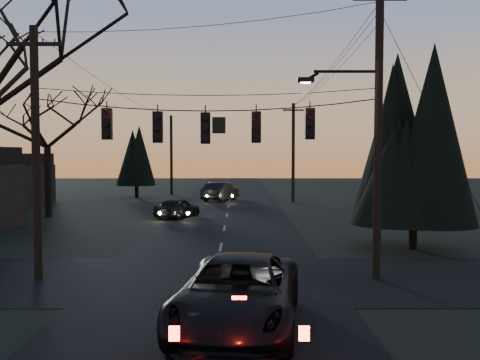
{
  "coord_description": "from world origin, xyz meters",
  "views": [
    {
      "loc": [
        0.82,
        -7.97,
        4.31
      ],
      "look_at": [
        0.85,
        8.35,
        3.46
      ],
      "focal_mm": 40.0,
      "sensor_mm": 36.0,
      "label": 1
    }
  ],
  "objects_px": {
    "sedan_oncoming_a": "(178,208)",
    "sedan_oncoming_b": "(221,192)",
    "utility_pole_far_r": "(293,202)",
    "utility_pole_far_l": "(172,195)",
    "evergreen_right": "(414,148)",
    "suv_near": "(238,294)",
    "utility_pole_left": "(39,279)",
    "utility_pole_right": "(376,279)"
  },
  "relations": [
    {
      "from": "sedan_oncoming_a",
      "to": "sedan_oncoming_b",
      "type": "bearing_deg",
      "value": -76.58
    },
    {
      "from": "utility_pole_far_r",
      "to": "utility_pole_far_l",
      "type": "distance_m",
      "value": 14.01
    },
    {
      "from": "evergreen_right",
      "to": "suv_near",
      "type": "height_order",
      "value": "evergreen_right"
    },
    {
      "from": "suv_near",
      "to": "evergreen_right",
      "type": "bearing_deg",
      "value": 61.39
    },
    {
      "from": "utility_pole_far_r",
      "to": "sedan_oncoming_b",
      "type": "distance_m",
      "value": 6.46
    },
    {
      "from": "utility_pole_far_r",
      "to": "evergreen_right",
      "type": "height_order",
      "value": "evergreen_right"
    },
    {
      "from": "evergreen_right",
      "to": "suv_near",
      "type": "xyz_separation_m",
      "value": [
        -7.77,
        -10.7,
        -3.65
      ]
    },
    {
      "from": "utility_pole_left",
      "to": "suv_near",
      "type": "xyz_separation_m",
      "value": [
        6.8,
        -5.1,
        0.85
      ]
    },
    {
      "from": "suv_near",
      "to": "utility_pole_right",
      "type": "bearing_deg",
      "value": 54.72
    },
    {
      "from": "utility_pole_far_r",
      "to": "suv_near",
      "type": "distance_m",
      "value": 33.44
    },
    {
      "from": "evergreen_right",
      "to": "suv_near",
      "type": "bearing_deg",
      "value": -125.98
    },
    {
      "from": "utility_pole_far_l",
      "to": "sedan_oncoming_a",
      "type": "bearing_deg",
      "value": -81.68
    },
    {
      "from": "utility_pole_left",
      "to": "utility_pole_far_r",
      "type": "bearing_deg",
      "value": 67.67
    },
    {
      "from": "utility_pole_far_l",
      "to": "utility_pole_far_r",
      "type": "bearing_deg",
      "value": -34.82
    },
    {
      "from": "utility_pole_left",
      "to": "suv_near",
      "type": "height_order",
      "value": "utility_pole_left"
    },
    {
      "from": "utility_pole_far_l",
      "to": "sedan_oncoming_b",
      "type": "distance_m",
      "value": 8.6
    },
    {
      "from": "utility_pole_far_l",
      "to": "evergreen_right",
      "type": "distance_m",
      "value": 34.01
    },
    {
      "from": "evergreen_right",
      "to": "sedan_oncoming_a",
      "type": "distance_m",
      "value": 16.73
    },
    {
      "from": "utility_pole_left",
      "to": "evergreen_right",
      "type": "xyz_separation_m",
      "value": [
        14.57,
        5.6,
        4.5
      ]
    },
    {
      "from": "utility_pole_left",
      "to": "utility_pole_far_r",
      "type": "distance_m",
      "value": 30.27
    },
    {
      "from": "sedan_oncoming_a",
      "to": "sedan_oncoming_b",
      "type": "distance_m",
      "value": 12.57
    },
    {
      "from": "utility_pole_left",
      "to": "sedan_oncoming_a",
      "type": "relative_size",
      "value": 2.19
    },
    {
      "from": "utility_pole_left",
      "to": "evergreen_right",
      "type": "bearing_deg",
      "value": 21.01
    },
    {
      "from": "utility_pole_right",
      "to": "sedan_oncoming_b",
      "type": "xyz_separation_m",
      "value": [
        -6.3,
        29.19,
        0.81
      ]
    },
    {
      "from": "sedan_oncoming_b",
      "to": "sedan_oncoming_a",
      "type": "bearing_deg",
      "value": 100.11
    },
    {
      "from": "utility_pole_left",
      "to": "evergreen_right",
      "type": "distance_m",
      "value": 16.24
    },
    {
      "from": "utility_pole_far_l",
      "to": "suv_near",
      "type": "bearing_deg",
      "value": -80.61
    },
    {
      "from": "utility_pole_far_r",
      "to": "suv_near",
      "type": "height_order",
      "value": "utility_pole_far_r"
    },
    {
      "from": "evergreen_right",
      "to": "utility_pole_right",
      "type": "bearing_deg",
      "value": -118.73
    },
    {
      "from": "utility_pole_left",
      "to": "utility_pole_far_r",
      "type": "height_order",
      "value": "same"
    },
    {
      "from": "utility_pole_right",
      "to": "sedan_oncoming_a",
      "type": "height_order",
      "value": "utility_pole_right"
    },
    {
      "from": "evergreen_right",
      "to": "utility_pole_far_l",
      "type": "bearing_deg",
      "value": 115.6
    },
    {
      "from": "utility_pole_far_l",
      "to": "suv_near",
      "type": "distance_m",
      "value": 41.67
    },
    {
      "from": "utility_pole_left",
      "to": "sedan_oncoming_b",
      "type": "bearing_deg",
      "value": 79.9
    },
    {
      "from": "utility_pole_right",
      "to": "utility_pole_far_r",
      "type": "height_order",
      "value": "utility_pole_right"
    },
    {
      "from": "suv_near",
      "to": "sedan_oncoming_a",
      "type": "bearing_deg",
      "value": 107.7
    },
    {
      "from": "utility_pole_left",
      "to": "sedan_oncoming_b",
      "type": "relative_size",
      "value": 1.74
    },
    {
      "from": "suv_near",
      "to": "sedan_oncoming_b",
      "type": "bearing_deg",
      "value": 100.05
    },
    {
      "from": "utility_pole_far_l",
      "to": "utility_pole_right",
      "type": "bearing_deg",
      "value": -72.28
    },
    {
      "from": "utility_pole_far_r",
      "to": "sedan_oncoming_b",
      "type": "xyz_separation_m",
      "value": [
        -6.3,
        1.19,
        0.81
      ]
    },
    {
      "from": "utility_pole_left",
      "to": "sedan_oncoming_b",
      "type": "height_order",
      "value": "utility_pole_left"
    },
    {
      "from": "utility_pole_left",
      "to": "suv_near",
      "type": "bearing_deg",
      "value": -36.87
    }
  ]
}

